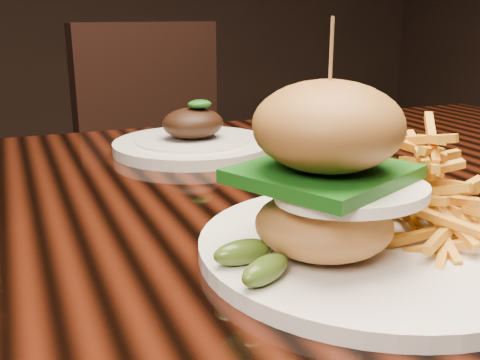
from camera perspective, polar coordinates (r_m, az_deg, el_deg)
name	(u,v)px	position (r m, az deg, el deg)	size (l,w,h in m)	color
dining_table	(242,239)	(0.78, 0.19, -6.03)	(1.60, 0.90, 0.75)	black
burger_plate	(376,194)	(0.53, 13.62, -1.39)	(0.33, 0.33, 0.22)	silver
side_saucer	(448,217)	(0.66, 20.35, -3.52)	(0.14, 0.14, 0.02)	silver
ramekin	(345,168)	(0.79, 10.58, 1.24)	(0.07, 0.07, 0.03)	silver
far_dish	(193,141)	(0.94, -4.77, 3.93)	(0.27, 0.27, 0.09)	silver
chair_far	(170,167)	(1.66, -7.12, 1.27)	(0.55, 0.56, 0.95)	black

